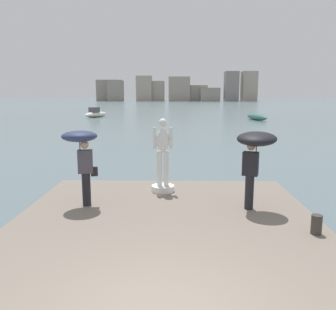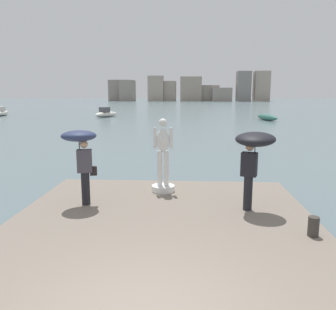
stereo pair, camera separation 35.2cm
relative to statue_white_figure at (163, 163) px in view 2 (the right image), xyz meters
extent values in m
plane|color=slate|center=(0.16, 33.94, -1.26)|extent=(400.00, 400.00, 0.00)
cube|color=slate|center=(0.16, -3.89, -1.06)|extent=(7.23, 10.34, 0.40)
cylinder|color=white|center=(0.00, 0.00, -0.77)|extent=(0.70, 0.70, 0.18)
cylinder|color=white|center=(-0.10, 0.00, -0.15)|extent=(0.15, 0.15, 1.05)
cylinder|color=white|center=(0.10, 0.00, -0.15)|extent=(0.15, 0.15, 1.05)
ellipsoid|color=white|center=(0.00, 0.00, 0.71)|extent=(0.38, 0.26, 0.67)
sphere|color=white|center=(0.00, 0.00, 1.22)|extent=(0.24, 0.24, 0.24)
cylinder|color=white|center=(-0.24, 0.00, 0.77)|extent=(0.10, 0.10, 0.62)
cylinder|color=white|center=(0.24, 0.00, 0.77)|extent=(0.10, 0.10, 0.62)
cylinder|color=black|center=(-1.96, -1.37, -0.42)|extent=(0.22, 0.22, 0.88)
cube|color=#47424C|center=(-1.96, -1.37, 0.32)|extent=(0.42, 0.32, 0.60)
sphere|color=tan|center=(-1.96, -1.37, 0.77)|extent=(0.21, 0.21, 0.21)
cylinder|color=#262626|center=(-2.09, -1.36, 0.64)|extent=(0.02, 0.02, 0.53)
ellipsoid|color=navy|center=(-2.09, -1.36, 0.98)|extent=(1.09, 1.09, 0.32)
cube|color=black|center=(-1.75, -1.30, 0.04)|extent=(0.20, 0.14, 0.24)
cylinder|color=black|center=(2.26, -1.57, -0.42)|extent=(0.22, 0.22, 0.88)
cube|color=black|center=(2.26, -1.57, 0.32)|extent=(0.44, 0.36, 0.60)
sphere|color=#A87A5B|center=(2.26, -1.57, 0.77)|extent=(0.21, 0.21, 0.21)
cylinder|color=#262626|center=(2.39, -1.57, 0.63)|extent=(0.02, 0.02, 0.50)
ellipsoid|color=black|center=(2.39, -1.57, 0.96)|extent=(1.28, 1.29, 0.41)
cylinder|color=#38332D|center=(3.34, -3.15, -0.65)|extent=(0.23, 0.23, 0.41)
ellipsoid|color=#336B5B|center=(10.58, 33.75, -0.86)|extent=(2.06, 5.21, 0.78)
ellipsoid|color=silver|center=(-27.25, 40.69, -0.85)|extent=(2.09, 4.96, 0.82)
cube|color=beige|center=(-27.18, 40.34, -0.18)|extent=(1.15, 1.66, 0.61)
ellipsoid|color=silver|center=(-10.89, 38.72, -0.86)|extent=(3.10, 4.83, 0.79)
cube|color=#4C4C51|center=(-11.03, 38.40, -0.18)|extent=(1.44, 1.63, 0.67)
cube|color=gray|center=(-29.73, 143.68, 3.32)|extent=(9.04, 4.19, 9.16)
cube|color=gray|center=(-25.63, 141.69, 3.20)|extent=(6.01, 7.74, 8.92)
cube|color=#A89989|center=(-13.17, 140.33, 4.10)|extent=(6.68, 4.04, 10.70)
cube|color=gray|center=(-7.20, 142.95, 3.02)|extent=(5.15, 6.81, 8.56)
cube|color=gray|center=(1.89, 142.09, 3.90)|extent=(9.04, 7.24, 10.32)
cube|color=gray|center=(10.08, 142.63, 2.14)|extent=(7.87, 5.45, 6.79)
cube|color=gray|center=(14.91, 138.24, 1.57)|extent=(8.01, 5.68, 5.64)
cube|color=gray|center=(23.96, 139.79, 4.96)|extent=(5.58, 6.74, 12.42)
cube|color=#A89989|center=(31.84, 141.82, 5.04)|extent=(6.25, 6.72, 12.59)
camera|label=1|loc=(0.38, -10.09, 2.06)|focal=36.96mm
camera|label=2|loc=(0.73, -10.08, 2.06)|focal=36.96mm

